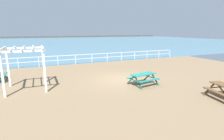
{
  "coord_description": "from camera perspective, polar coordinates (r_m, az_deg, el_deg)",
  "views": [
    {
      "loc": [
        -5.91,
        -11.82,
        3.68
      ],
      "look_at": [
        -0.78,
        0.05,
        0.8
      ],
      "focal_mm": 28.22,
      "sensor_mm": 36.0,
      "label": 1
    }
  ],
  "objects": [
    {
      "name": "ground_plane",
      "position": [
        13.74,
        3.08,
        -3.43
      ],
      "size": [
        30.0,
        24.0,
        0.2
      ],
      "primitive_type": "cube",
      "color": "#846B4C"
    },
    {
      "name": "sea_band",
      "position": [
        64.94,
        -18.34,
        8.68
      ],
      "size": [
        142.0,
        90.0,
        0.01
      ],
      "primitive_type": "cube",
      "color": "teal",
      "rests_on": "ground"
    },
    {
      "name": "distant_shoreline",
      "position": [
        107.79,
        -20.54,
        9.82
      ],
      "size": [
        142.0,
        6.0,
        1.8
      ],
      "primitive_type": "cube",
      "color": "#4C4C47",
      "rests_on": "ground"
    },
    {
      "name": "seaward_railing",
      "position": [
        20.65,
        -6.52,
        4.31
      ],
      "size": [
        23.07,
        0.07,
        1.08
      ],
      "color": "white",
      "rests_on": "ground"
    },
    {
      "name": "picnic_table_near_left",
      "position": [
        12.42,
        10.05,
        -2.08
      ],
      "size": [
        2.02,
        1.79,
        0.8
      ],
      "rotation": [
        0.0,
        0.0,
        0.16
      ],
      "color": "#1E7A70",
      "rests_on": "ground"
    },
    {
      "name": "lattice_pergola",
      "position": [
        12.29,
        -26.56,
        3.35
      ],
      "size": [
        2.47,
        2.59,
        2.7
      ],
      "rotation": [
        0.0,
        0.0,
        -0.01
      ],
      "color": "white",
      "rests_on": "ground"
    }
  ]
}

